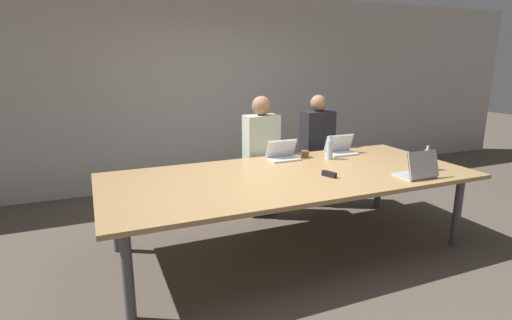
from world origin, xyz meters
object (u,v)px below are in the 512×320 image
at_px(laptop_far_right, 340,148).
at_px(cup_far_center, 305,154).
at_px(laptop_far_center, 283,154).
at_px(stapler, 329,174).
at_px(laptop_near_right, 419,170).
at_px(bottle_far_right, 330,149).
at_px(person_far_center, 261,158).
at_px(bottle_near_right, 427,159).
at_px(person_far_right, 317,152).

bearing_deg(laptop_far_right, cup_far_center, 178.03).
relative_size(laptop_far_right, laptop_far_center, 1.04).
distance_m(cup_far_center, stapler, 0.80).
distance_m(laptop_near_right, laptop_far_center, 1.43).
distance_m(laptop_far_center, cup_far_center, 0.29).
height_order(bottle_far_right, laptop_far_center, bottle_far_right).
height_order(person_far_center, stapler, person_far_center).
xyz_separation_m(bottle_far_right, stapler, (-0.39, -0.60, -0.09)).
xyz_separation_m(bottle_far_right, person_far_center, (-0.58, 0.59, -0.18)).
bearing_deg(cup_far_center, laptop_near_right, -63.18).
distance_m(laptop_far_right, stapler, 1.01).
distance_m(laptop_near_right, stapler, 0.84).
xyz_separation_m(bottle_near_right, person_far_center, (-1.23, 1.36, -0.17)).
bearing_deg(cup_far_center, person_far_center, 131.70).
relative_size(bottle_near_right, person_far_center, 0.17).
relative_size(person_far_right, laptop_far_center, 4.13).
xyz_separation_m(bottle_far_right, laptop_near_right, (0.36, -0.96, -0.04)).
xyz_separation_m(laptop_far_center, cup_far_center, (0.29, -0.00, -0.03)).
relative_size(laptop_near_right, laptop_far_center, 0.97).
bearing_deg(laptop_far_right, bottle_near_right, -67.04).
bearing_deg(person_far_center, cup_far_center, -48.30).
relative_size(laptop_far_right, person_far_right, 0.25).
bearing_deg(laptop_far_center, person_far_center, 101.36).
height_order(laptop_near_right, stapler, laptop_near_right).
bearing_deg(cup_far_center, stapler, -103.16).
bearing_deg(person_far_right, laptop_far_center, -146.71).
bearing_deg(laptop_near_right, bottle_near_right, -146.88).
height_order(bottle_far_right, stapler, bottle_far_right).
bearing_deg(laptop_far_right, person_far_center, 152.86).
xyz_separation_m(laptop_near_right, laptop_far_center, (-0.86, 1.14, -0.01)).
xyz_separation_m(person_far_center, cup_far_center, (0.37, -0.41, 0.10)).
distance_m(laptop_near_right, cup_far_center, 1.27).
height_order(laptop_far_center, cup_far_center, laptop_far_center).
bearing_deg(laptop_far_right, laptop_near_right, -84.60).
distance_m(laptop_far_center, stapler, 0.79).
height_order(bottle_near_right, person_far_center, person_far_center).
bearing_deg(laptop_far_center, cup_far_center, -0.76).
height_order(person_far_right, laptop_near_right, person_far_right).
relative_size(person_far_right, cup_far_center, 16.87).
xyz_separation_m(laptop_near_right, person_far_center, (-0.94, 1.55, -0.14)).
relative_size(bottle_far_right, bottle_near_right, 1.07).
distance_m(laptop_far_right, person_far_center, 0.95).
height_order(laptop_far_right, person_far_center, person_far_center).
bearing_deg(bottle_near_right, cup_far_center, 132.33).
bearing_deg(person_far_right, cup_far_center, -132.98).
relative_size(laptop_far_right, stapler, 2.32).
bearing_deg(bottle_far_right, stapler, -123.03).
bearing_deg(person_far_right, laptop_far_right, -88.89).
bearing_deg(person_far_right, laptop_near_right, -85.94).
height_order(laptop_far_right, bottle_near_right, bottle_near_right).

